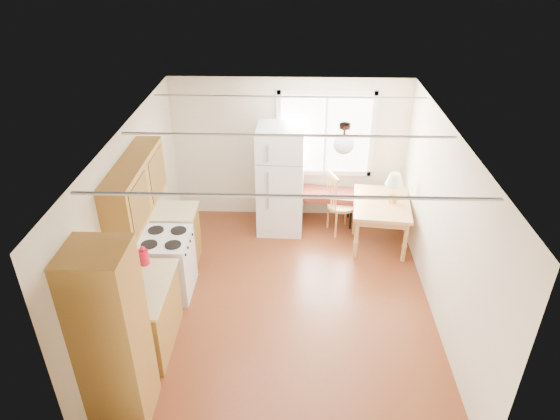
{
  "coord_description": "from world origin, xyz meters",
  "views": [
    {
      "loc": [
        0.09,
        -5.46,
        4.61
      ],
      "look_at": [
        -0.11,
        0.58,
        1.15
      ],
      "focal_mm": 32.0,
      "sensor_mm": 36.0,
      "label": 1
    }
  ],
  "objects_px": {
    "dining_table": "(381,208)",
    "chair": "(337,199)",
    "refrigerator": "(280,180)",
    "bench": "(318,195)"
  },
  "relations": [
    {
      "from": "refrigerator",
      "to": "chair",
      "type": "xyz_separation_m",
      "value": [
        0.94,
        -0.13,
        -0.28
      ]
    },
    {
      "from": "chair",
      "to": "refrigerator",
      "type": "bearing_deg",
      "value": 151.79
    },
    {
      "from": "refrigerator",
      "to": "bench",
      "type": "height_order",
      "value": "refrigerator"
    },
    {
      "from": "refrigerator",
      "to": "dining_table",
      "type": "bearing_deg",
      "value": -11.51
    },
    {
      "from": "refrigerator",
      "to": "dining_table",
      "type": "relative_size",
      "value": 1.44
    },
    {
      "from": "bench",
      "to": "chair",
      "type": "relative_size",
      "value": 1.27
    },
    {
      "from": "bench",
      "to": "chair",
      "type": "bearing_deg",
      "value": -38.21
    },
    {
      "from": "dining_table",
      "to": "chair",
      "type": "relative_size",
      "value": 1.15
    },
    {
      "from": "bench",
      "to": "dining_table",
      "type": "bearing_deg",
      "value": -21.66
    },
    {
      "from": "refrigerator",
      "to": "bench",
      "type": "bearing_deg",
      "value": 17.03
    }
  ]
}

